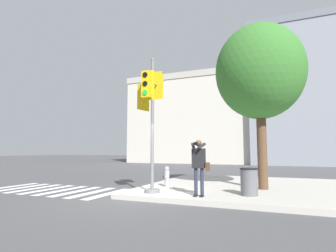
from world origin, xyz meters
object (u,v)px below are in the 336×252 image
at_px(fire_hydrant, 167,177).
at_px(trash_bin, 249,182).
at_px(street_tree, 259,72).
at_px(traffic_signal_pole, 150,105).
at_px(person_photographer, 199,162).

xyz_separation_m(fire_hydrant, trash_bin, (3.22, -0.95, 0.04)).
xyz_separation_m(street_tree, trash_bin, (-0.36, -1.65, -4.00)).
relative_size(traffic_signal_pole, fire_hydrant, 5.90).
bearing_deg(trash_bin, person_photographer, -152.51).
bearing_deg(person_photographer, trash_bin, 27.49).
bearing_deg(street_tree, trash_bin, -102.17).
height_order(traffic_signal_pole, person_photographer, traffic_signal_pole).
bearing_deg(person_photographer, fire_hydrant, 136.63).
bearing_deg(traffic_signal_pole, street_tree, 32.33).
height_order(person_photographer, street_tree, street_tree).
height_order(traffic_signal_pole, street_tree, street_tree).
bearing_deg(person_photographer, traffic_signal_pole, 175.76).
xyz_separation_m(traffic_signal_pole, trash_bin, (3.22, 0.61, -2.60)).
distance_m(person_photographer, trash_bin, 1.72).
distance_m(street_tree, fire_hydrant, 5.44).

